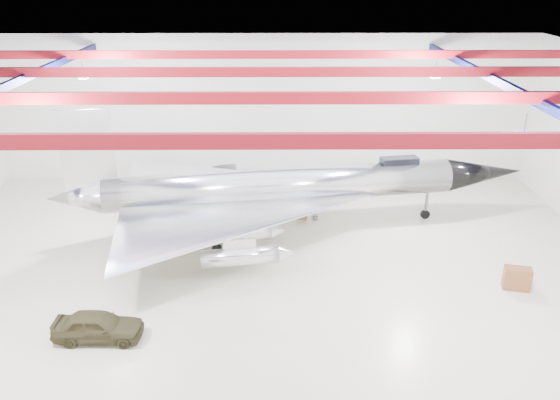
{
  "coord_description": "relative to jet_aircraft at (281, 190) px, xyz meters",
  "views": [
    {
      "loc": [
        0.93,
        -25.24,
        15.38
      ],
      "look_at": [
        1.12,
        2.0,
        3.68
      ],
      "focal_mm": 35.0,
      "sensor_mm": 36.0,
      "label": 1
    }
  ],
  "objects": [
    {
      "name": "floor",
      "position": [
        -1.22,
        -5.93,
        -2.67
      ],
      "size": [
        40.0,
        40.0,
        0.0
      ],
      "primitive_type": "plane",
      "color": "beige",
      "rests_on": "ground"
    },
    {
      "name": "wall_back",
      "position": [
        -1.22,
        9.07,
        2.83
      ],
      "size": [
        40.0,
        0.0,
        40.0
      ],
      "primitive_type": "plane",
      "rotation": [
        1.57,
        0.0,
        0.0
      ],
      "color": "silver",
      "rests_on": "floor"
    },
    {
      "name": "ceiling",
      "position": [
        -1.22,
        -5.93,
        8.33
      ],
      "size": [
        40.0,
        40.0,
        0.0
      ],
      "primitive_type": "plane",
      "rotation": [
        3.14,
        0.0,
        0.0
      ],
      "color": "#0A0F38",
      "rests_on": "wall_back"
    },
    {
      "name": "ceiling_structure",
      "position": [
        -1.22,
        -5.93,
        7.65
      ],
      "size": [
        39.5,
        29.5,
        1.08
      ],
      "color": "maroon",
      "rests_on": "ceiling"
    },
    {
      "name": "jet_aircraft",
      "position": [
        0.0,
        0.0,
        0.0
      ],
      "size": [
        29.82,
        19.47,
        8.16
      ],
      "rotation": [
        0.0,
        0.0,
        0.15
      ],
      "color": "silver",
      "rests_on": "floor"
    },
    {
      "name": "jeep",
      "position": [
        -8.24,
        -11.08,
        -2.0
      ],
      "size": [
        3.99,
        1.67,
        1.35
      ],
      "primitive_type": "imported",
      "rotation": [
        0.0,
        0.0,
        1.55
      ],
      "color": "#332F19",
      "rests_on": "floor"
    },
    {
      "name": "desk",
      "position": [
        12.07,
        -7.1,
        -2.07
      ],
      "size": [
        1.44,
        0.96,
        1.21
      ],
      "primitive_type": "cube",
      "rotation": [
        0.0,
        0.0,
        -0.24
      ],
      "color": "brown",
      "rests_on": "floor"
    },
    {
      "name": "crate_ply",
      "position": [
        -7.63,
        -2.9,
        -2.5
      ],
      "size": [
        0.62,
        0.57,
        0.35
      ],
      "primitive_type": "cube",
      "rotation": [
        0.0,
        0.0,
        0.42
      ],
      "color": "olive",
      "rests_on": "floor"
    },
    {
      "name": "toolbox_red",
      "position": [
        -4.05,
        3.56,
        -2.51
      ],
      "size": [
        0.52,
        0.43,
        0.33
      ],
      "primitive_type": "cube",
      "rotation": [
        0.0,
        0.0,
        -0.12
      ],
      "color": "maroon",
      "rests_on": "floor"
    },
    {
      "name": "parts_bin",
      "position": [
        1.39,
        1.49,
        -2.44
      ],
      "size": [
        0.76,
        0.66,
        0.46
      ],
      "primitive_type": "cube",
      "rotation": [
        0.0,
        0.0,
        -0.22
      ],
      "color": "olive",
      "rests_on": "floor"
    },
    {
      "name": "crate_small",
      "position": [
        -7.5,
        0.59,
        -2.56
      ],
      "size": [
        0.38,
        0.33,
        0.23
      ],
      "primitive_type": "cube",
      "rotation": [
        0.0,
        0.0,
        0.22
      ],
      "color": "#59595B",
      "rests_on": "floor"
    },
    {
      "name": "oil_barrel",
      "position": [
        -3.76,
        -2.93,
        -2.51
      ],
      "size": [
        0.54,
        0.46,
        0.33
      ],
      "primitive_type": "cube",
      "rotation": [
        0.0,
        0.0,
        -0.2
      ],
      "color": "olive",
      "rests_on": "floor"
    },
    {
      "name": "spares_box",
      "position": [
        2.26,
        1.38,
        -2.52
      ],
      "size": [
        0.39,
        0.39,
        0.32
      ],
      "primitive_type": "cylinder",
      "rotation": [
        0.0,
        0.0,
        -0.1
      ],
      "color": "#59595B",
      "rests_on": "floor"
    }
  ]
}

